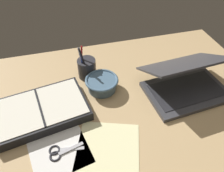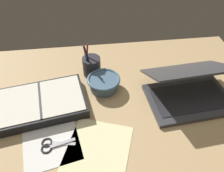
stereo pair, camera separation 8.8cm
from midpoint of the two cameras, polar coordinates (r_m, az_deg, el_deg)
desk_top at (r=87.75cm, az=2.75°, el=-7.78°), size 140.00×100.00×2.00cm
laptop at (r=96.50cm, az=21.96°, el=-0.86°), size 35.99×29.68×17.41cm
bowl at (r=94.60cm, az=0.47°, el=0.76°), size 14.41×14.41×5.67cm
pen_cup at (r=100.94cm, az=-2.92°, el=5.12°), size 8.26×8.26×16.78cm
planner at (r=90.95cm, az=-15.45°, el=-4.42°), size 38.26×27.99×4.46cm
scissors at (r=80.25cm, az=-12.73°, el=-14.98°), size 12.05×6.28×0.80cm
paper_sheet_front at (r=76.43cm, az=-0.87°, el=-18.31°), size 29.70×34.46×0.16cm
paper_sheet_beside_planner at (r=82.59cm, az=-12.89°, el=-12.83°), size 23.81×28.53×0.16cm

